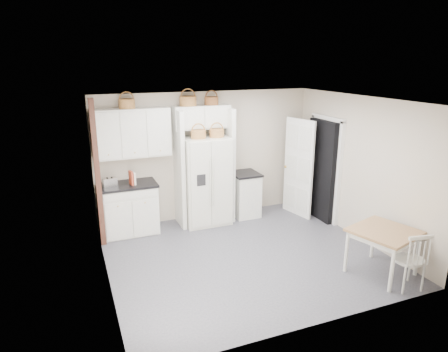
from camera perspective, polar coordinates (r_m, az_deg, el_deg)
name	(u,v)px	position (r m, az deg, el deg)	size (l,w,h in m)	color
floor	(246,255)	(6.92, 3.16, -11.27)	(4.50, 4.50, 0.00)	#3A3A46
ceiling	(249,101)	(6.16, 3.54, 10.68)	(4.50, 4.50, 0.00)	white
wall_back	(206,156)	(8.21, -2.55, 2.92)	(4.50, 4.50, 0.00)	#BBB1A6
wall_left	(102,200)	(5.88, -17.00, -3.31)	(4.00, 4.00, 0.00)	#BBB1A6
wall_right	(360,169)	(7.62, 18.88, 0.97)	(4.00, 4.00, 0.00)	#BBB1A6
refrigerator	(205,180)	(7.96, -2.72, -0.64)	(0.91, 0.73, 1.76)	silver
base_cab_left	(129,209)	(7.81, -13.36, -4.64)	(1.01, 0.64, 0.93)	silver
base_cab_right	(245,195)	(8.45, 2.98, -2.71)	(0.51, 0.61, 0.90)	silver
dining_table	(382,252)	(6.69, 21.63, -10.04)	(0.87, 0.87, 0.72)	olive
windsor_chair	(409,260)	(6.41, 24.91, -10.81)	(0.43, 0.39, 0.89)	silver
counter_left	(128,185)	(7.65, -13.59, -1.23)	(1.05, 0.68, 0.04)	black
counter_right	(245,174)	(8.31, 3.03, 0.34)	(0.55, 0.65, 0.04)	black
toaster	(110,182)	(7.51, -16.01, -0.88)	(0.25, 0.14, 0.17)	silver
cookbook_red	(131,178)	(7.54, -13.13, -0.27)	(0.04, 0.17, 0.26)	#AC3D25
cookbook_cream	(134,178)	(7.55, -12.70, -0.34)	(0.03, 0.15, 0.23)	#F4E2D0
basket_upper_b	(127,104)	(7.49, -13.71, 10.00)	(0.29, 0.29, 0.17)	brown
basket_bridge_a	(188,101)	(7.74, -5.16, 10.62)	(0.32, 0.32, 0.18)	brown
basket_bridge_b	(211,101)	(7.89, -1.81, 10.69)	(0.27, 0.27, 0.16)	#563521
basket_fridge_a	(198,134)	(7.60, -3.69, 5.96)	(0.29, 0.29, 0.15)	brown
basket_fridge_b	(217,133)	(7.72, -1.04, 6.15)	(0.28, 0.28, 0.15)	brown
upper_cabinet	(132,133)	(7.58, -13.01, 6.01)	(1.40, 0.34, 0.90)	silver
bridge_cabinet	(201,117)	(7.85, -3.25, 8.42)	(1.12, 0.34, 0.45)	silver
fridge_panel_left	(179,169)	(7.78, -6.40, 0.94)	(0.08, 0.60, 2.30)	silver
fridge_panel_right	(228,165)	(8.10, 0.57, 1.65)	(0.08, 0.60, 2.30)	silver
trim_post	(98,175)	(7.17, -17.61, 0.15)	(0.09, 0.09, 2.60)	#391E16
doorway_void	(322,170)	(8.39, 13.88, 0.80)	(0.18, 0.85, 2.05)	black
door_slab	(298,168)	(8.46, 10.58, 1.14)	(0.80, 0.04, 2.05)	white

